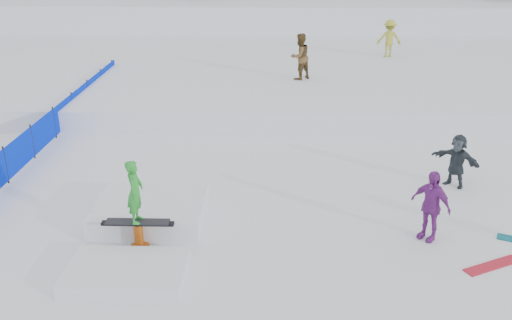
{
  "coord_description": "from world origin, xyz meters",
  "views": [
    {
      "loc": [
        0.89,
        -11.66,
        6.58
      ],
      "look_at": [
        0.5,
        2.0,
        1.1
      ],
      "focal_mm": 40.0,
      "sensor_mm": 36.0,
      "label": 1
    }
  ],
  "objects_px": {
    "walker_olive": "(300,57)",
    "spectator_dark": "(457,161)",
    "jib_rail_feature": "(144,224)",
    "spectator_purple": "(430,205)",
    "walker_ygreen": "(389,38)",
    "safety_fence": "(54,123)"
  },
  "relations": [
    {
      "from": "walker_olive",
      "to": "spectator_dark",
      "type": "xyz_separation_m",
      "value": [
        3.94,
        -9.0,
        -1.01
      ]
    },
    {
      "from": "spectator_dark",
      "to": "safety_fence",
      "type": "bearing_deg",
      "value": -152.42
    },
    {
      "from": "spectator_purple",
      "to": "safety_fence",
      "type": "bearing_deg",
      "value": -164.96
    },
    {
      "from": "jib_rail_feature",
      "to": "walker_olive",
      "type": "bearing_deg",
      "value": 71.33
    },
    {
      "from": "safety_fence",
      "to": "spectator_dark",
      "type": "xyz_separation_m",
      "value": [
        12.49,
        -3.61,
        0.2
      ]
    },
    {
      "from": "safety_fence",
      "to": "spectator_purple",
      "type": "height_order",
      "value": "spectator_purple"
    },
    {
      "from": "walker_olive",
      "to": "walker_ygreen",
      "type": "relative_size",
      "value": 1.06
    },
    {
      "from": "walker_olive",
      "to": "walker_ygreen",
      "type": "height_order",
      "value": "walker_olive"
    },
    {
      "from": "walker_olive",
      "to": "spectator_purple",
      "type": "height_order",
      "value": "walker_olive"
    },
    {
      "from": "spectator_dark",
      "to": "jib_rail_feature",
      "type": "bearing_deg",
      "value": -115.41
    },
    {
      "from": "walker_olive",
      "to": "spectator_purple",
      "type": "relative_size",
      "value": 1.13
    },
    {
      "from": "spectator_dark",
      "to": "walker_ygreen",
      "type": "bearing_deg",
      "value": 130.99
    },
    {
      "from": "spectator_dark",
      "to": "jib_rail_feature",
      "type": "xyz_separation_m",
      "value": [
        -8.01,
        -3.05,
        -0.44
      ]
    },
    {
      "from": "walker_ygreen",
      "to": "jib_rail_feature",
      "type": "height_order",
      "value": "walker_ygreen"
    },
    {
      "from": "spectator_dark",
      "to": "jib_rail_feature",
      "type": "relative_size",
      "value": 0.34
    },
    {
      "from": "spectator_purple",
      "to": "jib_rail_feature",
      "type": "height_order",
      "value": "jib_rail_feature"
    },
    {
      "from": "safety_fence",
      "to": "spectator_dark",
      "type": "relative_size",
      "value": 10.7
    },
    {
      "from": "safety_fence",
      "to": "jib_rail_feature",
      "type": "bearing_deg",
      "value": -56.14
    },
    {
      "from": "walker_ygreen",
      "to": "spectator_purple",
      "type": "xyz_separation_m",
      "value": [
        -2.15,
        -16.76,
        -0.86
      ]
    },
    {
      "from": "walker_ygreen",
      "to": "spectator_dark",
      "type": "height_order",
      "value": "walker_ygreen"
    },
    {
      "from": "safety_fence",
      "to": "walker_olive",
      "type": "height_order",
      "value": "walker_olive"
    },
    {
      "from": "safety_fence",
      "to": "walker_olive",
      "type": "distance_m",
      "value": 10.17
    }
  ]
}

